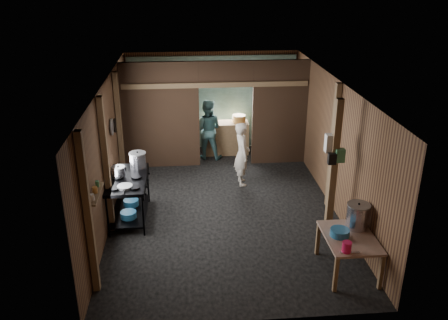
{
  "coord_description": "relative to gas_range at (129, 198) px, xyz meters",
  "views": [
    {
      "loc": [
        -0.72,
        -8.71,
        4.65
      ],
      "look_at": [
        0.0,
        -0.2,
        1.1
      ],
      "focal_mm": 37.66,
      "sensor_mm": 36.0,
      "label": 1
    }
  ],
  "objects": [
    {
      "name": "partition_right",
      "position": [
        3.46,
        2.61,
        0.86
      ],
      "size": [
        1.35,
        0.1,
        2.6
      ],
      "primitive_type": "cube",
      "color": "#3D2719",
      "rests_on": "floor"
    },
    {
      "name": "cross_beam",
      "position": [
        1.88,
        2.56,
        1.61
      ],
      "size": [
        4.4,
        0.12,
        0.12
      ],
      "primitive_type": "cube",
      "color": "brown",
      "rests_on": "wall_left"
    },
    {
      "name": "wall_front",
      "position": [
        1.88,
        -3.09,
        0.86
      ],
      "size": [
        4.5,
        0.0,
        2.6
      ],
      "primitive_type": "cube",
      "color": "brown",
      "rests_on": "ground"
    },
    {
      "name": "partition_left",
      "position": [
        0.55,
        2.61,
        0.86
      ],
      "size": [
        1.85,
        0.1,
        2.6
      ],
      "primitive_type": "cube",
      "color": "#3D2719",
      "rests_on": "floor"
    },
    {
      "name": "wall_right",
      "position": [
        4.13,
        0.41,
        0.86
      ],
      "size": [
        0.0,
        7.0,
        2.6
      ],
      "primitive_type": "cube",
      "color": "brown",
      "rests_on": "ground"
    },
    {
      "name": "jar_yellow",
      "position": [
        -0.27,
        -1.69,
        1.03
      ],
      "size": [
        0.08,
        0.08,
        0.1
      ],
      "primitive_type": "cylinder",
      "color": "#C1833C",
      "rests_on": "wall_shelf"
    },
    {
      "name": "yellow_tub",
      "position": [
        2.54,
        3.36,
        0.51
      ],
      "size": [
        0.34,
        0.34,
        0.19
      ],
      "primitive_type": "cylinder",
      "color": "#C1833C",
      "rests_on": "back_counter"
    },
    {
      "name": "knife",
      "position": [
        3.56,
        -2.49,
        0.21
      ],
      "size": [
        0.3,
        0.07,
        0.01
      ],
      "primitive_type": "cube",
      "rotation": [
        0.0,
        0.0,
        -0.12
      ],
      "color": "#B3B3C1",
      "rests_on": "prep_table"
    },
    {
      "name": "wall_clock",
      "position": [
        2.13,
        3.81,
        1.46
      ],
      "size": [
        0.2,
        0.03,
        0.2
      ],
      "primitive_type": "cylinder",
      "rotation": [
        1.57,
        0.0,
        0.0
      ],
      "color": "white",
      "rests_on": "wall_back"
    },
    {
      "name": "back_counter",
      "position": [
        2.18,
        3.36,
        -0.01
      ],
      "size": [
        1.2,
        0.5,
        0.85
      ],
      "primitive_type": "cube",
      "color": "brown",
      "rests_on": "floor"
    },
    {
      "name": "jar_white",
      "position": [
        -0.27,
        -1.94,
        1.03
      ],
      "size": [
        0.07,
        0.07,
        0.1
      ],
      "primitive_type": "cylinder",
      "color": "white",
      "rests_on": "wall_shelf"
    },
    {
      "name": "ceiling",
      "position": [
        1.88,
        0.41,
        2.16
      ],
      "size": [
        4.5,
        7.0,
        0.0
      ],
      "primitive_type": "cube",
      "color": "#46403C",
      "rests_on": "ground"
    },
    {
      "name": "partition_header",
      "position": [
        2.13,
        2.61,
        1.86
      ],
      "size": [
        1.3,
        0.1,
        0.6
      ],
      "primitive_type": "cube",
      "color": "#3D2719",
      "rests_on": "wall_back"
    },
    {
      "name": "worker_back",
      "position": [
        1.69,
        3.05,
        0.34
      ],
      "size": [
        0.86,
        0.73,
        1.55
      ],
      "primitive_type": "imported",
      "rotation": [
        0.0,
        0.0,
        2.93
      ],
      "color": "#426D6D",
      "rests_on": "floor"
    },
    {
      "name": "wall_back",
      "position": [
        1.88,
        3.91,
        0.86
      ],
      "size": [
        4.5,
        0.0,
        2.6
      ],
      "primitive_type": "cube",
      "color": "brown",
      "rests_on": "ground"
    },
    {
      "name": "cook",
      "position": [
        2.39,
        1.42,
        0.29
      ],
      "size": [
        0.39,
        0.56,
        1.46
      ],
      "primitive_type": "imported",
      "rotation": [
        0.0,
        0.0,
        1.65
      ],
      "color": "beige",
      "rests_on": "floor"
    },
    {
      "name": "turquoise_panel",
      "position": [
        1.88,
        3.85,
        0.81
      ],
      "size": [
        4.4,
        0.06,
        2.5
      ],
      "primitive_type": "cube",
      "color": "#7DADAF",
      "rests_on": "wall_back"
    },
    {
      "name": "pan_lid_big",
      "position": [
        -0.33,
        0.81,
        1.21
      ],
      "size": [
        0.03,
        0.34,
        0.34
      ],
      "primitive_type": "cylinder",
      "rotation": [
        0.0,
        1.57,
        0.0
      ],
      "color": "gray",
      "rests_on": "wall_left"
    },
    {
      "name": "bag_black",
      "position": [
        3.66,
        -0.97,
        1.11
      ],
      "size": [
        0.14,
        0.1,
        0.2
      ],
      "primitive_type": "cube",
      "color": "black",
      "rests_on": "post_free"
    },
    {
      "name": "bag_white",
      "position": [
        3.68,
        -0.81,
        1.34
      ],
      "size": [
        0.22,
        0.15,
        0.32
      ],
      "primitive_type": "cube",
      "color": "white",
      "rests_on": "post_free"
    },
    {
      "name": "blue_tub_front",
      "position": [
        0.0,
        -0.28,
        -0.21
      ],
      "size": [
        0.3,
        0.3,
        0.13
      ],
      "primitive_type": "cylinder",
      "color": "#226696",
      "rests_on": "gas_range"
    },
    {
      "name": "post_left_b",
      "position": [
        -0.3,
        -0.39,
        0.86
      ],
      "size": [
        0.1,
        0.12,
        2.6
      ],
      "primitive_type": "cube",
      "color": "brown",
      "rests_on": "floor"
    },
    {
      "name": "pink_bucket",
      "position": [
        3.51,
        -2.47,
        0.29
      ],
      "size": [
        0.15,
        0.15,
        0.17
      ],
      "primitive_type": "cylinder",
      "rotation": [
        0.0,
        0.0,
        0.04
      ],
      "color": "#CF144A",
      "rests_on": "prep_table"
    },
    {
      "name": "bag_green",
      "position": [
        3.8,
        -0.95,
        1.16
      ],
      "size": [
        0.16,
        0.12,
        0.24
      ],
      "primitive_type": "cube",
      "color": "#408757",
      "rests_on": "post_free"
    },
    {
      "name": "frying_pan",
      "position": [
        0.0,
        -0.43,
        0.46
      ],
      "size": [
        0.28,
        0.5,
        0.07
      ],
      "primitive_type": null,
      "rotation": [
        0.0,
        0.0,
        -0.0
      ],
      "color": "gray",
      "rests_on": "gas_range"
    },
    {
      "name": "post_right",
      "position": [
        4.06,
        0.21,
        0.86
      ],
      "size": [
        0.1,
        0.12,
        2.6
      ],
      "primitive_type": "cube",
      "color": "brown",
      "rests_on": "floor"
    },
    {
      "name": "prep_table",
      "position": [
        3.71,
        -2.05,
        -0.12
      ],
      "size": [
        0.79,
        1.09,
        0.64
      ],
      "primitive_type": null,
      "color": "#A57B68",
      "rests_on": "floor"
    },
    {
      "name": "wall_shelf",
      "position": [
        -0.27,
        -1.69,
        0.96
      ],
      "size": [
        0.14,
        0.8,
        0.03
      ],
      "primitive_type": "cube",
      "color": "brown",
      "rests_on": "wall_left"
    },
    {
      "name": "post_left_c",
      "position": [
        -0.3,
        1.61,
        0.86
      ],
      "size": [
        0.1,
        0.12,
        2.6
      ],
      "primitive_type": "cube",
      "color": "brown",
      "rests_on": "floor"
    },
    {
      "name": "wall_left",
      "position": [
        -0.37,
        0.41,
        0.86
      ],
      "size": [
        0.0,
        7.0,
        2.6
      ],
      "primitive_type": "cube",
      "color": "brown",
      "rests_on": "ground"
    },
    {
      "name": "stock_pot",
      "position": [
        3.91,
        -1.78,
        0.41
      ],
      "size": [
        0.5,
        0.5,
        0.45
      ],
      "primitive_type": null,
      "rotation": [
        0.0,
        0.0,
        0.43
      ],
      "color": "#B3B3C1",
      "rests_on": "prep_table"
    },
    {
      "name": "blue_tub_back",
      "position": [
        0.0,
        0.23,
        -0.21
      ],
      "size": [
        0.3,
        0.3,
        0.12
      ],
      "primitive_type": "cylinder",
      "color": "#226696",
      "rests_on": "gas_range"
    },
    {
      "name": "post_free",
      "position": [
        3.73,
        -0.89,
        0.86
      ],
      "size": [
        0.12,
        0.12,
        2.6
      ],
      "primitive_type": "cube",
      "color": "brown",
      "rests_on": "floor"
    },
    {
      "name": "floor",
      "position": [
        1.88,
        0.41,
        -0.44
      ],
      "size": [
        4.5,
        7.0,
        0.0
      ],
      "primitive_type": "cube",
      "color": "black",
      "rests_on": "ground"
    },
    {
      "name": "stove_pot_med",
      "position": [
        -0.17,
        0.08,
        0.53
      ],
      "size": [
        0.28,
        0.28,
        0.23
      ],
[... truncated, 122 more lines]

